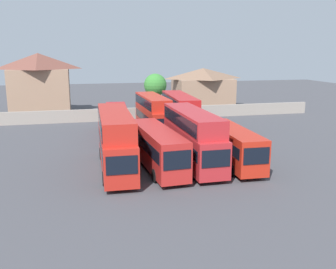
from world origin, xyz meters
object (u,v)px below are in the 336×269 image
object	(u,v)px
bus_3	(193,135)
tree_left_of_lot	(155,86)
bus_6	(153,113)
bus_1	(116,138)
bus_5	(117,120)
house_terrace_left	(40,83)
house_terrace_centre	(203,88)
bus_2	(157,146)
bus_7	(180,111)
bus_4	(233,144)

from	to	relation	value
bus_3	tree_left_of_lot	xyz separation A→B (m)	(1.82, 25.99, 2.02)
bus_6	tree_left_of_lot	distance (m)	13.13
bus_1	bus_5	world-z (taller)	bus_1
house_terrace_left	tree_left_of_lot	world-z (taller)	house_terrace_left
bus_1	tree_left_of_lot	xyz separation A→B (m)	(8.66, 25.90, 1.95)
house_terrace_left	tree_left_of_lot	distance (m)	18.71
bus_1	bus_3	world-z (taller)	bus_1
bus_5	bus_6	bearing A→B (deg)	93.38
bus_5	bus_3	bearing A→B (deg)	25.82
bus_1	house_terrace_left	size ratio (longest dim) A/B	1.24
bus_1	house_terrace_centre	world-z (taller)	house_terrace_centre
bus_1	bus_6	bearing A→B (deg)	157.82
bus_6	tree_left_of_lot	bearing A→B (deg)	165.29
bus_6	house_terrace_centre	xyz separation A→B (m)	(12.64, 18.86, 0.94)
bus_3	bus_5	world-z (taller)	bus_3
house_terrace_centre	bus_2	bearing A→B (deg)	-114.56
bus_1	bus_7	distance (m)	16.33
bus_2	bus_5	distance (m)	14.00
bus_4	tree_left_of_lot	xyz separation A→B (m)	(-1.71, 26.77, 2.89)
bus_4	house_terrace_left	distance (m)	38.46
bus_1	house_terrace_centre	size ratio (longest dim) A/B	1.17
bus_4	bus_5	bearing A→B (deg)	-145.97
house_terrace_left	bus_1	bearing A→B (deg)	-74.52
bus_2	bus_5	xyz separation A→B (m)	(-2.10, 13.84, -0.09)
bus_3	bus_6	world-z (taller)	bus_3
bus_4	bus_3	bearing A→B (deg)	-100.77
house_terrace_left	tree_left_of_lot	xyz separation A→B (m)	(17.60, -6.35, -0.15)
bus_1	bus_2	size ratio (longest dim) A/B	1.08
bus_1	house_terrace_centre	bearing A→B (deg)	151.63
bus_6	bus_7	size ratio (longest dim) A/B	0.87
bus_7	bus_1	bearing A→B (deg)	-31.89
bus_2	bus_3	xyz separation A→B (m)	(3.32, 0.46, 0.75)
bus_1	bus_2	world-z (taller)	bus_1
bus_1	bus_6	size ratio (longest dim) A/B	1.16
bus_7	house_terrace_left	distance (m)	26.28
bus_4	bus_5	distance (m)	16.75
bus_4	bus_7	xyz separation A→B (m)	(-1.10, 14.31, 0.77)
bus_2	tree_left_of_lot	world-z (taller)	tree_left_of_lot
bus_7	bus_5	bearing A→B (deg)	-86.23
bus_5	house_terrace_left	distance (m)	21.81
bus_6	house_terrace_left	xyz separation A→B (m)	(-14.75, 18.99, 2.27)
bus_5	house_terrace_centre	distance (m)	25.45
bus_7	house_terrace_centre	xyz separation A→B (m)	(9.19, 18.69, 0.94)
bus_2	bus_5	bearing A→B (deg)	-175.15
bus_1	bus_3	size ratio (longest dim) A/B	1.04
bus_1	bus_2	bearing A→B (deg)	82.62
bus_1	bus_5	xyz separation A→B (m)	(1.43, 13.29, -0.91)
bus_5	tree_left_of_lot	distance (m)	14.82
house_terrace_centre	tree_left_of_lot	xyz separation A→B (m)	(-9.80, -6.22, 1.19)
bus_5	house_terrace_centre	bearing A→B (deg)	141.64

